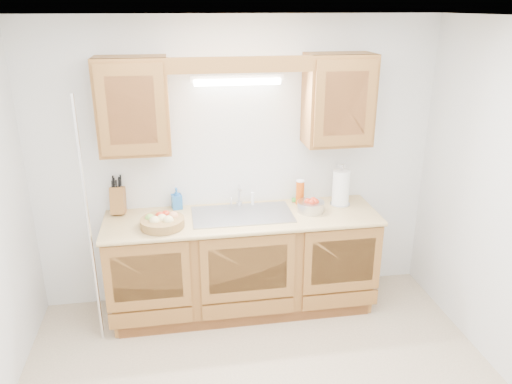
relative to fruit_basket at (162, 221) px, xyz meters
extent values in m
plane|color=white|center=(0.66, -1.07, 1.55)|extent=(3.50, 3.50, 0.00)
cube|color=silver|center=(0.66, 0.43, 0.30)|extent=(3.50, 0.02, 2.50)
cube|color=brown|center=(0.66, 0.13, -0.51)|extent=(2.20, 0.60, 0.86)
cube|color=tan|center=(0.66, 0.11, -0.07)|extent=(2.30, 0.63, 0.04)
cube|color=brown|center=(-0.17, 0.26, 0.88)|extent=(0.55, 0.33, 0.75)
cube|color=brown|center=(1.49, 0.26, 0.88)|extent=(0.55, 0.33, 0.75)
cube|color=brown|center=(0.66, 0.12, 1.19)|extent=(2.20, 0.05, 0.12)
cylinder|color=white|center=(0.66, 0.33, 1.03)|extent=(0.70, 0.05, 0.05)
cube|color=white|center=(0.66, 0.36, 1.06)|extent=(0.76, 0.06, 0.05)
cube|color=#9E9EA3|center=(0.66, 0.13, -0.05)|extent=(0.84, 0.46, 0.01)
cube|color=#9E9EA3|center=(0.45, 0.13, -0.13)|extent=(0.39, 0.40, 0.16)
cube|color=#9E9EA3|center=(0.87, 0.13, -0.13)|extent=(0.39, 0.40, 0.16)
cylinder|color=silver|center=(0.66, 0.33, -0.03)|extent=(0.06, 0.06, 0.04)
cylinder|color=silver|center=(0.66, 0.33, 0.05)|extent=(0.02, 0.02, 0.16)
cylinder|color=silver|center=(0.66, 0.28, 0.14)|extent=(0.02, 0.12, 0.02)
cylinder|color=white|center=(0.78, 0.33, 0.01)|extent=(0.03, 0.03, 0.12)
cylinder|color=silver|center=(-0.54, -0.14, 0.05)|extent=(0.03, 0.03, 2.00)
cube|color=white|center=(1.61, 0.42, 0.20)|extent=(0.08, 0.01, 0.12)
cylinder|color=olive|center=(0.00, 0.00, -0.01)|extent=(0.39, 0.39, 0.07)
sphere|color=#D8C67F|center=(-0.06, -0.04, 0.02)|extent=(0.09, 0.09, 0.09)
sphere|color=#D8C67F|center=(0.05, -0.05, 0.02)|extent=(0.09, 0.09, 0.09)
sphere|color=tan|center=(0.09, 0.04, 0.02)|extent=(0.08, 0.08, 0.08)
sphere|color=red|center=(-0.02, 0.06, 0.02)|extent=(0.08, 0.08, 0.08)
sphere|color=#72A53F|center=(-0.10, 0.03, 0.02)|extent=(0.08, 0.08, 0.08)
sphere|color=#D8C67F|center=(0.00, -0.01, 0.02)|extent=(0.09, 0.09, 0.09)
sphere|color=red|center=(0.03, 0.08, 0.02)|extent=(0.07, 0.07, 0.07)
cube|color=brown|center=(-0.37, 0.35, 0.07)|extent=(0.13, 0.20, 0.26)
cylinder|color=black|center=(-0.40, 0.33, 0.20)|extent=(0.02, 0.04, 0.09)
cylinder|color=black|center=(-0.37, 0.33, 0.21)|extent=(0.02, 0.04, 0.09)
cylinder|color=black|center=(-0.34, 0.33, 0.21)|extent=(0.02, 0.04, 0.09)
cylinder|color=black|center=(-0.39, 0.37, 0.21)|extent=(0.02, 0.04, 0.09)
cylinder|color=black|center=(-0.35, 0.37, 0.22)|extent=(0.02, 0.04, 0.09)
cylinder|color=black|center=(-0.40, 0.41, 0.22)|extent=(0.02, 0.04, 0.09)
cylinder|color=black|center=(-0.34, 0.41, 0.23)|extent=(0.02, 0.04, 0.09)
cylinder|color=#D04D0B|center=(1.20, 0.30, 0.06)|extent=(0.07, 0.07, 0.21)
cylinder|color=white|center=(1.20, 0.30, 0.17)|extent=(0.07, 0.07, 0.01)
imported|color=#2366B1|center=(0.12, 0.37, 0.05)|extent=(0.10, 0.10, 0.19)
cube|color=#CC333F|center=(1.20, 0.36, -0.05)|extent=(0.13, 0.09, 0.01)
cube|color=green|center=(1.20, 0.36, -0.04)|extent=(0.13, 0.09, 0.02)
cylinder|color=silver|center=(1.55, 0.22, -0.04)|extent=(0.18, 0.18, 0.01)
cylinder|color=silver|center=(1.55, 0.22, 0.13)|extent=(0.02, 0.02, 0.36)
cylinder|color=white|center=(1.55, 0.22, 0.12)|extent=(0.19, 0.19, 0.31)
sphere|color=silver|center=(1.55, 0.22, 0.31)|extent=(0.02, 0.02, 0.02)
cylinder|color=silver|center=(1.25, 0.12, 0.00)|extent=(0.29, 0.29, 0.09)
sphere|color=red|center=(1.22, 0.12, 0.04)|extent=(0.06, 0.06, 0.06)
sphere|color=red|center=(1.28, 0.14, 0.04)|extent=(0.06, 0.06, 0.06)
sphere|color=red|center=(1.25, 0.09, 0.04)|extent=(0.06, 0.06, 0.06)
sphere|color=red|center=(1.29, 0.10, 0.04)|extent=(0.06, 0.06, 0.06)
camera|label=1|loc=(0.14, -3.70, 1.62)|focal=35.00mm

